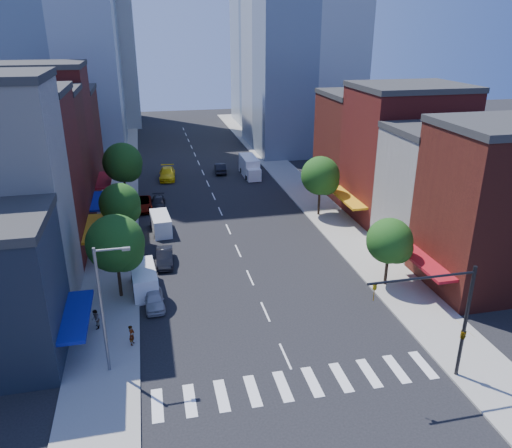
{
  "coord_description": "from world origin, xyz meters",
  "views": [
    {
      "loc": [
        -8.35,
        -27.97,
        21.75
      ],
      "look_at": [
        0.72,
        12.73,
        5.0
      ],
      "focal_mm": 35.0,
      "sensor_mm": 36.0,
      "label": 1
    }
  ],
  "objects_px": {
    "parked_car_front": "(154,299)",
    "parked_car_third": "(142,204)",
    "parked_car_rear": "(158,203)",
    "taxi": "(167,174)",
    "traffic_car_far": "(252,163)",
    "pedestrian_far": "(96,319)",
    "parked_car_second": "(165,257)",
    "box_truck": "(250,167)",
    "cargo_van_near": "(144,280)",
    "traffic_car_oncoming": "(220,168)",
    "pedestrian_near": "(132,335)",
    "cargo_van_far": "(161,224)"
  },
  "relations": [
    {
      "from": "cargo_van_near",
      "to": "traffic_car_oncoming",
      "type": "distance_m",
      "value": 37.68
    },
    {
      "from": "traffic_car_far",
      "to": "taxi",
      "type": "bearing_deg",
      "value": 12.87
    },
    {
      "from": "parked_car_rear",
      "to": "taxi",
      "type": "bearing_deg",
      "value": 85.47
    },
    {
      "from": "parked_car_front",
      "to": "traffic_car_far",
      "type": "xyz_separation_m",
      "value": [
        16.9,
        40.12,
        0.09
      ]
    },
    {
      "from": "parked_car_rear",
      "to": "traffic_car_far",
      "type": "bearing_deg",
      "value": 49.2
    },
    {
      "from": "parked_car_second",
      "to": "traffic_car_far",
      "type": "xyz_separation_m",
      "value": [
        15.63,
        32.32,
        0.04
      ]
    },
    {
      "from": "parked_car_front",
      "to": "parked_car_third",
      "type": "relative_size",
      "value": 0.75
    },
    {
      "from": "parked_car_second",
      "to": "taxi",
      "type": "height_order",
      "value": "taxi"
    },
    {
      "from": "parked_car_second",
      "to": "traffic_car_oncoming",
      "type": "xyz_separation_m",
      "value": [
        10.17,
        30.63,
        0.03
      ]
    },
    {
      "from": "cargo_van_near",
      "to": "cargo_van_far",
      "type": "xyz_separation_m",
      "value": [
        2.0,
        13.17,
        -0.06
      ]
    },
    {
      "from": "traffic_car_far",
      "to": "pedestrian_far",
      "type": "xyz_separation_m",
      "value": [
        -21.33,
        -42.66,
        0.17
      ]
    },
    {
      "from": "cargo_van_near",
      "to": "box_truck",
      "type": "xyz_separation_m",
      "value": [
        16.34,
        33.03,
        0.29
      ]
    },
    {
      "from": "taxi",
      "to": "pedestrian_far",
      "type": "height_order",
      "value": "pedestrian_far"
    },
    {
      "from": "parked_car_third",
      "to": "cargo_van_near",
      "type": "bearing_deg",
      "value": -90.68
    },
    {
      "from": "cargo_van_near",
      "to": "taxi",
      "type": "relative_size",
      "value": 0.92
    },
    {
      "from": "taxi",
      "to": "cargo_van_far",
      "type": "bearing_deg",
      "value": -91.11
    },
    {
      "from": "cargo_van_far",
      "to": "parked_car_rear",
      "type": "bearing_deg",
      "value": 85.65
    },
    {
      "from": "cargo_van_near",
      "to": "traffic_car_oncoming",
      "type": "bearing_deg",
      "value": 67.06
    },
    {
      "from": "pedestrian_near",
      "to": "cargo_van_near",
      "type": "bearing_deg",
      "value": 13.2
    },
    {
      "from": "parked_car_front",
      "to": "traffic_car_oncoming",
      "type": "bearing_deg",
      "value": 70.75
    },
    {
      "from": "parked_car_front",
      "to": "pedestrian_near",
      "type": "xyz_separation_m",
      "value": [
        -1.73,
        -5.21,
        0.25
      ]
    },
    {
      "from": "parked_car_rear",
      "to": "cargo_van_near",
      "type": "relative_size",
      "value": 0.84
    },
    {
      "from": "parked_car_front",
      "to": "cargo_van_near",
      "type": "xyz_separation_m",
      "value": [
        -0.72,
        2.77,
        0.39
      ]
    },
    {
      "from": "parked_car_rear",
      "to": "pedestrian_far",
      "type": "bearing_deg",
      "value": -97.96
    },
    {
      "from": "pedestrian_near",
      "to": "parked_car_third",
      "type": "bearing_deg",
      "value": 18.45
    },
    {
      "from": "taxi",
      "to": "parked_car_third",
      "type": "bearing_deg",
      "value": -102.85
    },
    {
      "from": "cargo_van_near",
      "to": "parked_car_front",
      "type": "bearing_deg",
      "value": -79.53
    },
    {
      "from": "parked_car_rear",
      "to": "traffic_car_oncoming",
      "type": "bearing_deg",
      "value": 58.1
    },
    {
      "from": "parked_car_second",
      "to": "parked_car_third",
      "type": "xyz_separation_m",
      "value": [
        -2.0,
        16.22,
        0.01
      ]
    },
    {
      "from": "box_truck",
      "to": "parked_car_second",
      "type": "bearing_deg",
      "value": -117.12
    },
    {
      "from": "parked_car_third",
      "to": "cargo_van_far",
      "type": "xyz_separation_m",
      "value": [
        2.01,
        -8.08,
        0.28
      ]
    },
    {
      "from": "box_truck",
      "to": "pedestrian_near",
      "type": "relative_size",
      "value": 4.59
    },
    {
      "from": "pedestrian_far",
      "to": "traffic_car_far",
      "type": "bearing_deg",
      "value": 153.02
    },
    {
      "from": "parked_car_third",
      "to": "box_truck",
      "type": "xyz_separation_m",
      "value": [
        16.35,
        11.78,
        0.63
      ]
    },
    {
      "from": "cargo_van_near",
      "to": "pedestrian_near",
      "type": "xyz_separation_m",
      "value": [
        -1.01,
        -7.98,
        -0.14
      ]
    },
    {
      "from": "parked_car_third",
      "to": "parked_car_front",
      "type": "bearing_deg",
      "value": -88.96
    },
    {
      "from": "box_truck",
      "to": "cargo_van_far",
      "type": "bearing_deg",
      "value": -125.82
    },
    {
      "from": "parked_car_front",
      "to": "parked_car_second",
      "type": "xyz_separation_m",
      "value": [
        1.27,
        7.8,
        0.05
      ]
    },
    {
      "from": "parked_car_rear",
      "to": "taxi",
      "type": "xyz_separation_m",
      "value": [
        1.86,
        12.44,
        0.19
      ]
    },
    {
      "from": "traffic_car_far",
      "to": "pedestrian_far",
      "type": "relative_size",
      "value": 2.85
    },
    {
      "from": "traffic_car_far",
      "to": "pedestrian_near",
      "type": "relative_size",
      "value": 2.89
    },
    {
      "from": "parked_car_front",
      "to": "parked_car_rear",
      "type": "relative_size",
      "value": 0.91
    },
    {
      "from": "parked_car_front",
      "to": "cargo_van_far",
      "type": "bearing_deg",
      "value": 82.73
    },
    {
      "from": "parked_car_second",
      "to": "cargo_van_far",
      "type": "distance_m",
      "value": 8.15
    },
    {
      "from": "cargo_van_near",
      "to": "taxi",
      "type": "distance_m",
      "value": 34.26
    },
    {
      "from": "parked_car_second",
      "to": "box_truck",
      "type": "xyz_separation_m",
      "value": [
        14.35,
        28.0,
        0.64
      ]
    },
    {
      "from": "traffic_car_oncoming",
      "to": "pedestrian_near",
      "type": "relative_size",
      "value": 2.95
    },
    {
      "from": "parked_car_second",
      "to": "pedestrian_near",
      "type": "bearing_deg",
      "value": -99.87
    },
    {
      "from": "traffic_car_oncoming",
      "to": "taxi",
      "type": "bearing_deg",
      "value": 15.21
    },
    {
      "from": "parked_car_front",
      "to": "parked_car_rear",
      "type": "bearing_deg",
      "value": 84.34
    }
  ]
}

